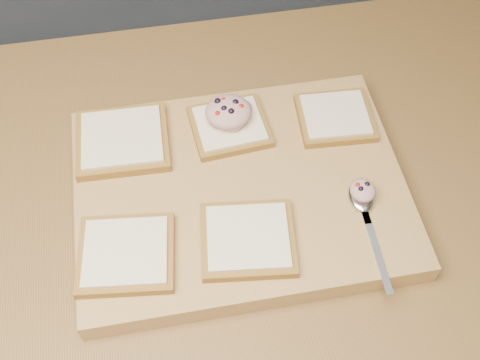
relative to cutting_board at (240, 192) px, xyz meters
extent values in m
cube|color=slate|center=(-0.15, -0.01, -0.50)|extent=(1.90, 0.75, 0.84)
cube|color=brown|center=(-0.15, -0.01, -0.05)|extent=(2.00, 0.80, 0.06)
cube|color=tan|center=(0.00, 0.00, 0.00)|extent=(0.45, 0.35, 0.04)
cube|color=olive|center=(-0.15, 0.10, 0.03)|extent=(0.13, 0.12, 0.01)
cube|color=#F8E4BC|center=(-0.15, 0.10, 0.03)|extent=(0.12, 0.11, 0.00)
cube|color=olive|center=(0.00, 0.10, 0.02)|extent=(0.12, 0.11, 0.01)
cube|color=#F8E4BC|center=(0.00, 0.10, 0.03)|extent=(0.10, 0.09, 0.00)
cube|color=olive|center=(0.16, 0.09, 0.02)|extent=(0.11, 0.11, 0.01)
cube|color=#F8E4BC|center=(0.16, 0.09, 0.03)|extent=(0.10, 0.09, 0.00)
cube|color=olive|center=(-0.16, -0.08, 0.02)|extent=(0.13, 0.12, 0.01)
cube|color=#F8E4BC|center=(-0.16, -0.08, 0.03)|extent=(0.12, 0.11, 0.00)
cube|color=olive|center=(-0.01, -0.09, 0.02)|extent=(0.13, 0.12, 0.01)
cube|color=#F8E4BC|center=(-0.01, -0.09, 0.03)|extent=(0.11, 0.11, 0.00)
ellipsoid|color=tan|center=(0.00, 0.11, 0.05)|extent=(0.07, 0.06, 0.03)
sphere|color=black|center=(0.01, 0.11, 0.06)|extent=(0.01, 0.01, 0.01)
sphere|color=black|center=(-0.01, 0.12, 0.06)|extent=(0.01, 0.01, 0.01)
sphere|color=black|center=(0.00, 0.10, 0.06)|extent=(0.01, 0.01, 0.01)
sphere|color=black|center=(0.00, 0.10, 0.06)|extent=(0.01, 0.01, 0.01)
sphere|color=#A5140C|center=(0.02, 0.10, 0.06)|extent=(0.01, 0.01, 0.01)
sphere|color=#A5140C|center=(0.00, 0.12, 0.06)|extent=(0.01, 0.01, 0.01)
sphere|color=#A5140C|center=(-0.01, 0.10, 0.06)|extent=(0.01, 0.01, 0.01)
ellipsoid|color=silver|center=(0.16, -0.05, 0.02)|extent=(0.04, 0.05, 0.01)
cube|color=silver|center=(0.16, -0.08, 0.02)|extent=(0.01, 0.03, 0.00)
cube|color=silver|center=(0.15, -0.13, 0.02)|extent=(0.01, 0.13, 0.00)
ellipsoid|color=tan|center=(0.16, -0.05, 0.04)|extent=(0.03, 0.04, 0.02)
sphere|color=black|center=(0.16, -0.05, 0.05)|extent=(0.01, 0.01, 0.01)
sphere|color=black|center=(0.15, -0.05, 0.05)|extent=(0.01, 0.01, 0.01)
sphere|color=#A5140C|center=(0.15, -0.05, 0.05)|extent=(0.01, 0.01, 0.01)
camera|label=1|loc=(-0.08, -0.46, 0.70)|focal=45.00mm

